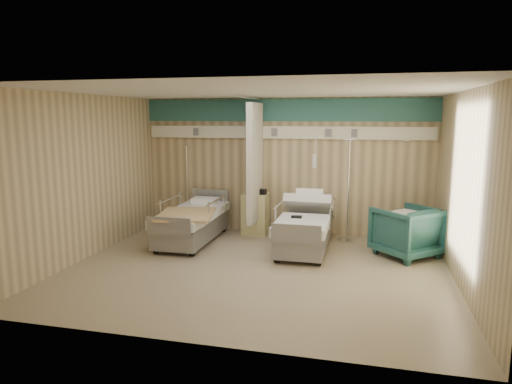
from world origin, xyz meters
TOP-DOWN VIEW (x-y plane):
  - ground at (0.00, 0.00)m, footprint 6.00×5.00m
  - room_walls at (-0.03, 0.25)m, footprint 6.04×5.04m
  - bed_right at (0.60, 1.30)m, footprint 1.00×2.16m
  - bed_left at (-1.60, 1.30)m, footprint 1.00×2.16m
  - bedside_cabinet at (-0.55, 2.20)m, footprint 0.50×0.48m
  - visitor_armchair at (2.38, 1.31)m, footprint 1.35×1.35m
  - waffle_blanket at (2.36, 1.30)m, footprint 0.83×0.83m
  - iv_stand_right at (1.33, 2.05)m, footprint 0.36×0.36m
  - iv_stand_left at (-2.08, 2.28)m, footprint 0.32×0.32m
  - call_remote at (0.48, 1.11)m, footprint 0.19×0.09m
  - tan_blanket at (-1.52, 0.84)m, footprint 1.18×1.37m
  - toiletry_bag at (-0.42, 2.15)m, footprint 0.22×0.16m
  - white_cup at (-0.67, 2.27)m, footprint 0.10×0.10m

SIDE VIEW (x-z plane):
  - ground at x=0.00m, z-range 0.00..0.00m
  - bed_right at x=0.60m, z-range 0.00..0.63m
  - bed_left at x=-1.60m, z-range 0.00..0.63m
  - iv_stand_left at x=-2.08m, z-range -0.53..1.27m
  - iv_stand_right at x=1.33m, z-range -0.59..1.41m
  - bedside_cabinet at x=-0.55m, z-range 0.00..0.85m
  - visitor_armchair at x=2.38m, z-range 0.00..0.88m
  - tan_blanket at x=-1.52m, z-range 0.63..0.67m
  - call_remote at x=0.48m, z-range 0.63..0.67m
  - toiletry_bag at x=-0.42m, z-range 0.85..0.96m
  - white_cup at x=-0.67m, z-range 0.85..0.99m
  - waffle_blanket at x=2.36m, z-range 0.88..0.95m
  - room_walls at x=-0.03m, z-range 0.45..3.27m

